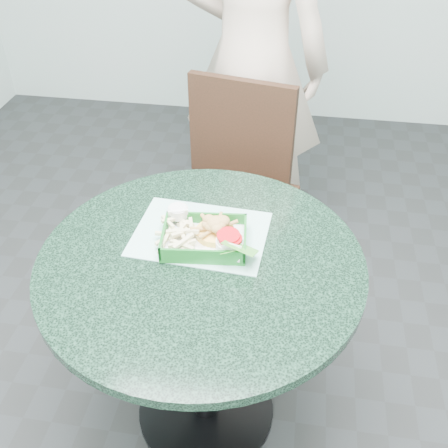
# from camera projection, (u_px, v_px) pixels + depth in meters

# --- Properties ---
(floor) EXTENTS (4.00, 5.00, 0.02)m
(floor) POSITION_uv_depth(u_px,v_px,m) (206.00, 410.00, 1.97)
(floor) COLOR #303335
(floor) RESTS_ON ground
(cafe_table) EXTENTS (0.94, 0.94, 0.75)m
(cafe_table) POSITION_uv_depth(u_px,v_px,m) (202.00, 303.00, 1.61)
(cafe_table) COLOR black
(cafe_table) RESTS_ON floor
(dining_chair) EXTENTS (0.46, 0.46, 0.93)m
(dining_chair) POSITION_uv_depth(u_px,v_px,m) (237.00, 179.00, 2.23)
(dining_chair) COLOR brown
(dining_chair) RESTS_ON floor
(diner_person) EXTENTS (0.93, 0.72, 2.27)m
(diner_person) POSITION_uv_depth(u_px,v_px,m) (254.00, 11.00, 2.11)
(diner_person) COLOR beige
(diner_person) RESTS_ON floor
(placemat) EXTENTS (0.41, 0.32, 0.00)m
(placemat) POSITION_uv_depth(u_px,v_px,m) (201.00, 239.00, 1.58)
(placemat) COLOR #9DDBD0
(placemat) RESTS_ON cafe_table
(food_basket) EXTENTS (0.24, 0.18, 0.05)m
(food_basket) POSITION_uv_depth(u_px,v_px,m) (205.00, 246.00, 1.54)
(food_basket) COLOR #156921
(food_basket) RESTS_ON placemat
(crab_sandwich) EXTENTS (0.11, 0.11, 0.07)m
(crab_sandwich) POSITION_uv_depth(u_px,v_px,m) (216.00, 232.00, 1.53)
(crab_sandwich) COLOR #EFB248
(crab_sandwich) RESTS_ON food_basket
(fries_pile) EXTENTS (0.15, 0.16, 0.05)m
(fries_pile) POSITION_uv_depth(u_px,v_px,m) (180.00, 233.00, 1.54)
(fries_pile) COLOR beige
(fries_pile) RESTS_ON food_basket
(sauce_ramekin) EXTENTS (0.06, 0.06, 0.03)m
(sauce_ramekin) POSITION_uv_depth(u_px,v_px,m) (182.00, 215.00, 1.60)
(sauce_ramekin) COLOR silver
(sauce_ramekin) RESTS_ON food_basket
(garnish_cup) EXTENTS (0.12, 0.12, 0.05)m
(garnish_cup) POSITION_uv_depth(u_px,v_px,m) (230.00, 250.00, 1.48)
(garnish_cup) COLOR white
(garnish_cup) RESTS_ON food_basket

